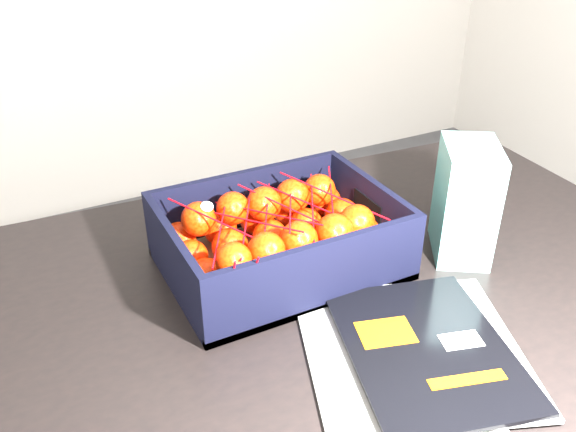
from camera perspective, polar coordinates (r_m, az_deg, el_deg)
name	(u,v)px	position (r m, az deg, el deg)	size (l,w,h in m)	color
table	(339,329)	(1.03, 4.86, -10.56)	(1.25, 0.87, 0.75)	black
magazine_stack	(419,354)	(0.84, 12.25, -12.59)	(0.37, 0.34, 0.02)	silver
produce_crate	(279,247)	(0.98, -0.81, -2.91)	(0.36, 0.27, 0.12)	olive
clementine_heap	(281,237)	(0.97, -0.66, -1.98)	(0.34, 0.25, 0.11)	#FF2A05
mesh_net	(276,216)	(0.93, -1.15, -0.02)	(0.29, 0.24, 0.09)	red
retail_carton	(465,201)	(1.03, 16.35, 1.36)	(0.09, 0.13, 0.19)	silver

